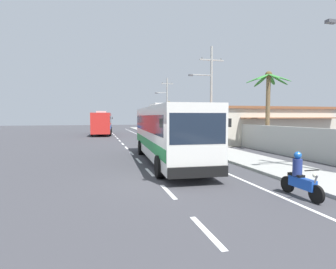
{
  "coord_description": "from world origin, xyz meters",
  "views": [
    {
      "loc": [
        -2.54,
        -11.36,
        2.81
      ],
      "look_at": [
        1.68,
        4.64,
        1.7
      ],
      "focal_mm": 28.98,
      "sensor_mm": 36.0,
      "label": 1
    }
  ],
  "objects_px": {
    "coach_bus_far_lane": "(102,122)",
    "utility_pole_far": "(167,104)",
    "motorcycle_beside_bus": "(174,139)",
    "palm_second": "(268,95)",
    "palm_nearest": "(169,109)",
    "motorcycle_trailing": "(300,179)",
    "pedestrian_near_kerb": "(207,136)",
    "coach_bus_foreground": "(167,131)",
    "roadside_building": "(267,125)",
    "utility_pole_mid": "(210,92)"
  },
  "relations": [
    {
      "from": "coach_bus_far_lane",
      "to": "motorcycle_trailing",
      "type": "relative_size",
      "value": 5.81
    },
    {
      "from": "motorcycle_trailing",
      "to": "palm_nearest",
      "type": "height_order",
      "value": "palm_nearest"
    },
    {
      "from": "pedestrian_near_kerb",
      "to": "utility_pole_far",
      "type": "relative_size",
      "value": 0.19
    },
    {
      "from": "pedestrian_near_kerb",
      "to": "palm_second",
      "type": "relative_size",
      "value": 0.27
    },
    {
      "from": "pedestrian_near_kerb",
      "to": "palm_second",
      "type": "distance_m",
      "value": 6.09
    },
    {
      "from": "motorcycle_beside_bus",
      "to": "pedestrian_near_kerb",
      "type": "relative_size",
      "value": 1.14
    },
    {
      "from": "coach_bus_foreground",
      "to": "roadside_building",
      "type": "relative_size",
      "value": 0.77
    },
    {
      "from": "roadside_building",
      "to": "coach_bus_far_lane",
      "type": "bearing_deg",
      "value": 135.52
    },
    {
      "from": "motorcycle_beside_bus",
      "to": "pedestrian_near_kerb",
      "type": "distance_m",
      "value": 3.6
    },
    {
      "from": "coach_bus_foreground",
      "to": "pedestrian_near_kerb",
      "type": "height_order",
      "value": "coach_bus_foreground"
    },
    {
      "from": "motorcycle_trailing",
      "to": "roadside_building",
      "type": "xyz_separation_m",
      "value": [
        11.26,
        18.17,
        1.26
      ]
    },
    {
      "from": "motorcycle_beside_bus",
      "to": "palm_nearest",
      "type": "relative_size",
      "value": 0.35
    },
    {
      "from": "coach_bus_far_lane",
      "to": "coach_bus_foreground",
      "type": "bearing_deg",
      "value": -82.88
    },
    {
      "from": "utility_pole_far",
      "to": "utility_pole_mid",
      "type": "bearing_deg",
      "value": -88.48
    },
    {
      "from": "pedestrian_near_kerb",
      "to": "palm_nearest",
      "type": "distance_m",
      "value": 27.57
    },
    {
      "from": "coach_bus_far_lane",
      "to": "utility_pole_far",
      "type": "distance_m",
      "value": 10.43
    },
    {
      "from": "coach_bus_far_lane",
      "to": "utility_pole_far",
      "type": "height_order",
      "value": "utility_pole_far"
    },
    {
      "from": "motorcycle_trailing",
      "to": "palm_second",
      "type": "xyz_separation_m",
      "value": [
        6.75,
        11.54,
        3.9
      ]
    },
    {
      "from": "motorcycle_beside_bus",
      "to": "utility_pole_far",
      "type": "height_order",
      "value": "utility_pole_far"
    },
    {
      "from": "motorcycle_trailing",
      "to": "coach_bus_far_lane",
      "type": "bearing_deg",
      "value": 99.67
    },
    {
      "from": "motorcycle_trailing",
      "to": "pedestrian_near_kerb",
      "type": "height_order",
      "value": "pedestrian_near_kerb"
    },
    {
      "from": "roadside_building",
      "to": "coach_bus_foreground",
      "type": "bearing_deg",
      "value": -144.4
    },
    {
      "from": "coach_bus_far_lane",
      "to": "palm_second",
      "type": "distance_m",
      "value": 26.91
    },
    {
      "from": "pedestrian_near_kerb",
      "to": "utility_pole_mid",
      "type": "distance_m",
      "value": 5.66
    },
    {
      "from": "coach_bus_foreground",
      "to": "utility_pole_far",
      "type": "xyz_separation_m",
      "value": [
        6.6,
        25.62,
        2.82
      ]
    },
    {
      "from": "coach_bus_foreground",
      "to": "palm_nearest",
      "type": "relative_size",
      "value": 2.16
    },
    {
      "from": "palm_second",
      "to": "motorcycle_beside_bus",
      "type": "bearing_deg",
      "value": 139.2
    },
    {
      "from": "roadside_building",
      "to": "pedestrian_near_kerb",
      "type": "bearing_deg",
      "value": -156.38
    },
    {
      "from": "coach_bus_far_lane",
      "to": "motorcycle_trailing",
      "type": "distance_m",
      "value": 35.63
    },
    {
      "from": "coach_bus_foreground",
      "to": "pedestrian_near_kerb",
      "type": "relative_size",
      "value": 7.05
    },
    {
      "from": "motorcycle_trailing",
      "to": "roadside_building",
      "type": "height_order",
      "value": "roadside_building"
    },
    {
      "from": "pedestrian_near_kerb",
      "to": "palm_second",
      "type": "height_order",
      "value": "palm_second"
    },
    {
      "from": "palm_nearest",
      "to": "palm_second",
      "type": "relative_size",
      "value": 0.87
    },
    {
      "from": "motorcycle_trailing",
      "to": "utility_pole_mid",
      "type": "xyz_separation_m",
      "value": [
        4.4,
        17.81,
        4.59
      ]
    },
    {
      "from": "pedestrian_near_kerb",
      "to": "motorcycle_trailing",
      "type": "bearing_deg",
      "value": 11.14
    },
    {
      "from": "utility_pole_far",
      "to": "pedestrian_near_kerb",
      "type": "bearing_deg",
      "value": -93.83
    },
    {
      "from": "motorcycle_trailing",
      "to": "pedestrian_near_kerb",
      "type": "relative_size",
      "value": 1.14
    },
    {
      "from": "utility_pole_far",
      "to": "palm_nearest",
      "type": "height_order",
      "value": "utility_pole_far"
    },
    {
      "from": "palm_nearest",
      "to": "motorcycle_beside_bus",
      "type": "bearing_deg",
      "value": -104.07
    },
    {
      "from": "motorcycle_beside_bus",
      "to": "motorcycle_trailing",
      "type": "xyz_separation_m",
      "value": [
        -0.31,
        -17.1,
        -0.01
      ]
    },
    {
      "from": "pedestrian_near_kerb",
      "to": "utility_pole_mid",
      "type": "height_order",
      "value": "utility_pole_mid"
    },
    {
      "from": "utility_pole_far",
      "to": "palm_second",
      "type": "distance_m",
      "value": 22.47
    },
    {
      "from": "palm_nearest",
      "to": "palm_second",
      "type": "height_order",
      "value": "palm_second"
    },
    {
      "from": "motorcycle_beside_bus",
      "to": "palm_second",
      "type": "relative_size",
      "value": 0.3
    },
    {
      "from": "motorcycle_beside_bus",
      "to": "pedestrian_near_kerb",
      "type": "xyz_separation_m",
      "value": [
        2.36,
        -2.69,
        0.39
      ]
    },
    {
      "from": "pedestrian_near_kerb",
      "to": "palm_nearest",
      "type": "xyz_separation_m",
      "value": [
        3.76,
        27.12,
        3.21
      ]
    },
    {
      "from": "utility_pole_far",
      "to": "palm_nearest",
      "type": "distance_m",
      "value": 8.08
    },
    {
      "from": "utility_pole_far",
      "to": "roadside_building",
      "type": "bearing_deg",
      "value": -65.06
    },
    {
      "from": "motorcycle_beside_bus",
      "to": "motorcycle_trailing",
      "type": "height_order",
      "value": "motorcycle_beside_bus"
    },
    {
      "from": "coach_bus_foreground",
      "to": "roadside_building",
      "type": "height_order",
      "value": "roadside_building"
    }
  ]
}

